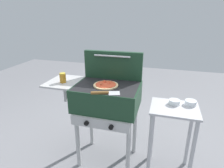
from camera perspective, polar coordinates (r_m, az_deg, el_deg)
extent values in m
plane|color=gray|center=(2.38, -1.24, -21.07)|extent=(8.00, 8.00, 0.00)
cube|color=#193823|center=(1.95, -1.41, -3.71)|extent=(0.64, 0.48, 0.24)
cube|color=black|center=(1.91, -1.45, -0.53)|extent=(0.61, 0.46, 0.01)
cube|color=#B5B5B5|center=(2.09, -14.08, 0.66)|extent=(0.32, 0.41, 0.02)
cube|color=#B5B5B5|center=(2.13, -13.83, -2.14)|extent=(0.02, 0.02, 0.24)
cube|color=#B5B5B5|center=(1.82, -3.77, -11.74)|extent=(0.58, 0.02, 0.10)
cylinder|color=black|center=(1.84, -7.62, -11.50)|extent=(0.04, 0.02, 0.04)
cylinder|color=black|center=(1.77, -0.29, -12.74)|extent=(0.04, 0.02, 0.04)
cylinder|color=#B5B5B5|center=(2.12, -10.18, -16.05)|extent=(0.04, 0.04, 0.66)
cylinder|color=#B5B5B5|center=(1.98, 4.88, -18.82)|extent=(0.04, 0.04, 0.66)
cylinder|color=#B5B5B5|center=(2.40, -6.21, -10.95)|extent=(0.04, 0.04, 0.66)
cylinder|color=#B5B5B5|center=(2.28, 6.82, -12.90)|extent=(0.04, 0.04, 0.66)
cube|color=#193823|center=(2.05, 0.31, 5.57)|extent=(0.63, 0.07, 0.30)
cylinder|color=#B7B7BC|center=(1.99, -0.04, 8.31)|extent=(0.38, 0.02, 0.02)
cylinder|color=beige|center=(1.90, -1.86, -0.34)|extent=(0.25, 0.25, 0.01)
cylinder|color=#D14C2D|center=(1.89, -1.86, -0.08)|extent=(0.20, 0.20, 0.01)
sphere|color=#B95030|center=(1.87, -3.26, -0.14)|extent=(0.03, 0.03, 0.03)
sphere|color=#BE3A31|center=(1.95, -2.27, 0.81)|extent=(0.02, 0.02, 0.02)
sphere|color=#CA4C2C|center=(1.91, -0.74, 0.37)|extent=(0.02, 0.02, 0.02)
sphere|color=#E85031|center=(1.94, -2.13, 0.68)|extent=(0.02, 0.02, 0.02)
sphere|color=#B75224|center=(1.95, -2.37, 0.77)|extent=(0.02, 0.02, 0.02)
cylinder|color=#B77A1E|center=(2.04, -14.41, 1.70)|extent=(0.06, 0.06, 0.09)
cylinder|color=gold|center=(2.02, -14.54, 3.04)|extent=(0.06, 0.06, 0.01)
cube|color=#B7BABF|center=(1.71, 0.66, -2.78)|extent=(0.12, 0.12, 0.01)
cube|color=brown|center=(1.71, -3.70, -2.63)|extent=(0.16, 0.07, 0.02)
cube|color=#B2B2B7|center=(1.90, 18.13, -6.90)|extent=(0.44, 0.36, 0.02)
cylinder|color=#B2B2B7|center=(1.97, 11.16, -18.08)|extent=(0.04, 0.04, 0.73)
cylinder|color=#B2B2B7|center=(1.99, 22.71, -18.97)|extent=(0.04, 0.04, 0.73)
cylinder|color=#B2B2B7|center=(2.21, 11.93, -13.31)|extent=(0.04, 0.04, 0.73)
cylinder|color=#B2B2B7|center=(2.23, 21.97, -14.16)|extent=(0.04, 0.04, 0.73)
cylinder|color=silver|center=(1.95, 18.07, -5.11)|extent=(0.10, 0.10, 0.04)
cylinder|color=#996B47|center=(1.95, 18.05, -5.29)|extent=(0.09, 0.09, 0.02)
cylinder|color=silver|center=(1.99, 22.34, -5.16)|extent=(0.11, 0.11, 0.04)
cylinder|color=#4C7533|center=(1.99, 22.31, -5.33)|extent=(0.09, 0.09, 0.02)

